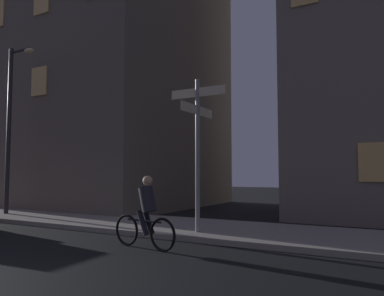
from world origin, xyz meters
The scene contains 5 objects.
sidewalk_kerb centered at (0.00, 7.58, 0.07)m, with size 40.00×3.36×0.14m, color gray.
signpost centered at (0.85, 6.61, 2.57)m, with size 1.60×1.72×4.03m.
street_lamp centered at (-7.42, 6.99, 3.85)m, with size 1.35×0.28×6.37m.
cyclist centered at (0.53, 4.76, 0.75)m, with size 1.81×0.38×1.61m.
building_left_block centered at (-7.45, 13.16, 10.19)m, with size 8.94×9.91×20.37m.
Camera 1 is at (5.43, -2.01, 1.67)m, focal length 34.68 mm.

